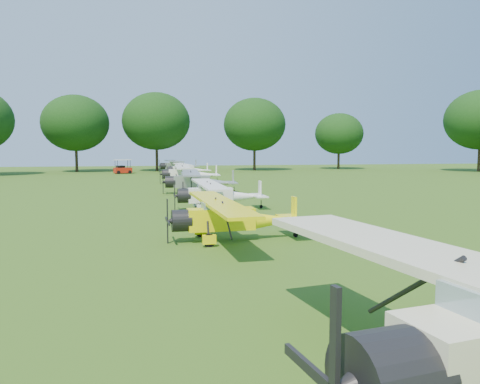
{
  "coord_description": "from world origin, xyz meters",
  "views": [
    {
      "loc": [
        -3.53,
        -21.72,
        3.8
      ],
      "look_at": [
        1.37,
        3.27,
        1.4
      ],
      "focal_mm": 35.0,
      "sensor_mm": 36.0,
      "label": 1
    }
  ],
  "objects_px": {
    "aircraft_2": "(231,215)",
    "aircraft_3": "(217,193)",
    "aircraft_7": "(177,165)",
    "aircraft_6": "(186,169)",
    "aircraft_4": "(197,180)",
    "aircraft_5": "(188,172)",
    "golf_cart": "(122,169)"
  },
  "relations": [
    {
      "from": "aircraft_2",
      "to": "aircraft_3",
      "type": "height_order",
      "value": "same"
    },
    {
      "from": "aircraft_2",
      "to": "aircraft_7",
      "type": "bearing_deg",
      "value": 86.2
    },
    {
      "from": "aircraft_2",
      "to": "aircraft_3",
      "type": "distance_m",
      "value": 9.81
    },
    {
      "from": "aircraft_2",
      "to": "aircraft_5",
      "type": "distance_m",
      "value": 31.69
    },
    {
      "from": "aircraft_3",
      "to": "aircraft_7",
      "type": "bearing_deg",
      "value": 89.0
    },
    {
      "from": "aircraft_2",
      "to": "aircraft_7",
      "type": "xyz_separation_m",
      "value": [
        1.2,
        55.86,
        0.1
      ]
    },
    {
      "from": "aircraft_3",
      "to": "aircraft_4",
      "type": "bearing_deg",
      "value": 90.12
    },
    {
      "from": "aircraft_3",
      "to": "golf_cart",
      "type": "distance_m",
      "value": 43.55
    },
    {
      "from": "aircraft_2",
      "to": "aircraft_3",
      "type": "relative_size",
      "value": 1.0
    },
    {
      "from": "aircraft_2",
      "to": "golf_cart",
      "type": "relative_size",
      "value": 3.27
    },
    {
      "from": "aircraft_4",
      "to": "aircraft_6",
      "type": "height_order",
      "value": "aircraft_4"
    },
    {
      "from": "aircraft_7",
      "to": "golf_cart",
      "type": "height_order",
      "value": "golf_cart"
    },
    {
      "from": "aircraft_3",
      "to": "aircraft_5",
      "type": "distance_m",
      "value": 21.9
    },
    {
      "from": "aircraft_7",
      "to": "aircraft_2",
      "type": "bearing_deg",
      "value": -98.65
    },
    {
      "from": "aircraft_4",
      "to": "aircraft_5",
      "type": "relative_size",
      "value": 0.97
    },
    {
      "from": "aircraft_7",
      "to": "aircraft_6",
      "type": "bearing_deg",
      "value": -95.3
    },
    {
      "from": "golf_cart",
      "to": "aircraft_5",
      "type": "bearing_deg",
      "value": -89.04
    },
    {
      "from": "aircraft_2",
      "to": "aircraft_5",
      "type": "relative_size",
      "value": 0.89
    },
    {
      "from": "aircraft_2",
      "to": "aircraft_6",
      "type": "distance_m",
      "value": 43.56
    },
    {
      "from": "aircraft_2",
      "to": "aircraft_7",
      "type": "distance_m",
      "value": 55.88
    },
    {
      "from": "aircraft_6",
      "to": "aircraft_7",
      "type": "relative_size",
      "value": 0.94
    },
    {
      "from": "aircraft_5",
      "to": "golf_cart",
      "type": "height_order",
      "value": "golf_cart"
    },
    {
      "from": "aircraft_4",
      "to": "aircraft_6",
      "type": "xyz_separation_m",
      "value": [
        0.95,
        23.24,
        -0.07
      ]
    },
    {
      "from": "aircraft_3",
      "to": "aircraft_7",
      "type": "height_order",
      "value": "aircraft_7"
    },
    {
      "from": "aircraft_3",
      "to": "aircraft_5",
      "type": "xyz_separation_m",
      "value": [
        0.01,
        21.9,
        0.14
      ]
    },
    {
      "from": "aircraft_3",
      "to": "aircraft_4",
      "type": "xyz_separation_m",
      "value": [
        -0.12,
        10.52,
        0.1
      ]
    },
    {
      "from": "aircraft_2",
      "to": "aircraft_4",
      "type": "xyz_separation_m",
      "value": [
        0.71,
        20.29,
        0.1
      ]
    },
    {
      "from": "aircraft_4",
      "to": "golf_cart",
      "type": "height_order",
      "value": "golf_cart"
    },
    {
      "from": "aircraft_2",
      "to": "aircraft_6",
      "type": "xyz_separation_m",
      "value": [
        1.66,
        43.53,
        0.03
      ]
    },
    {
      "from": "aircraft_5",
      "to": "aircraft_7",
      "type": "relative_size",
      "value": 1.02
    },
    {
      "from": "aircraft_3",
      "to": "aircraft_6",
      "type": "relative_size",
      "value": 0.96
    },
    {
      "from": "aircraft_3",
      "to": "aircraft_6",
      "type": "distance_m",
      "value": 33.77
    }
  ]
}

